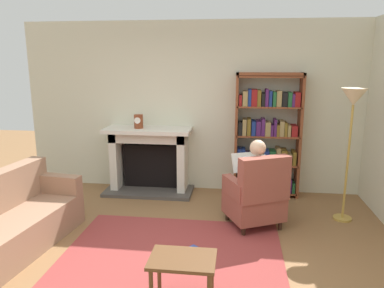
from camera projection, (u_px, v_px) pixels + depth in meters
name	position (u px, v px, depth m)	size (l,w,h in m)	color
ground	(168.00, 269.00, 3.76)	(14.00, 14.00, 0.00)	olive
back_wall	(196.00, 107.00, 5.93)	(5.60, 0.10, 2.70)	beige
area_rug	(173.00, 254.00, 4.05)	(2.40, 1.80, 0.01)	#923634
fireplace	(150.00, 157.00, 5.95)	(1.40, 0.64, 1.05)	#4C4742
mantel_clock	(139.00, 121.00, 5.74)	(0.14, 0.14, 0.21)	brown
bookshelf	(267.00, 136.00, 5.67)	(1.00, 0.32, 1.91)	brown
armchair_reading	(256.00, 196.00, 4.63)	(0.85, 0.84, 0.97)	#331E14
seated_reader	(253.00, 178.00, 4.70)	(0.52, 0.60, 1.14)	white
sofa_floral	(11.00, 222.00, 4.12)	(0.92, 1.77, 0.85)	#9A7258
side_table	(183.00, 266.00, 3.09)	(0.56, 0.39, 0.47)	brown
scattered_books	(185.00, 253.00, 4.01)	(0.40, 0.31, 0.04)	red
floor_lamp	(353.00, 109.00, 4.62)	(0.32, 0.32, 1.75)	#B7933F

